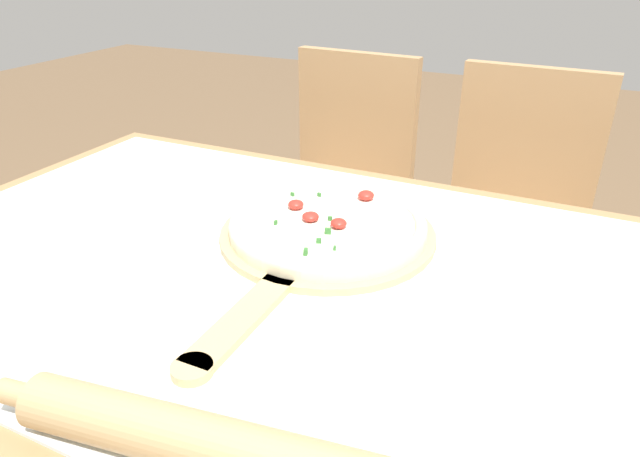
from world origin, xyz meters
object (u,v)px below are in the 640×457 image
object	(u,v)px
pizza_peel	(321,240)
chair_left	(342,183)
chair_right	(511,214)
pizza	(328,224)
rolling_pin	(201,442)

from	to	relation	value
pizza_peel	chair_left	size ratio (longest dim) A/B	0.65
pizza_peel	chair_right	distance (m)	0.80
pizza	rolling_pin	xyz separation A→B (m)	(0.09, -0.47, 0.00)
rolling_pin	chair_right	distance (m)	1.22
pizza	chair_right	distance (m)	0.79
pizza	chair_left	xyz separation A→B (m)	(-0.28, 0.71, -0.24)
chair_left	chair_right	size ratio (longest dim) A/B	1.00
pizza_peel	chair_left	world-z (taller)	chair_left
chair_left	chair_right	distance (m)	0.50
chair_right	pizza	bearing A→B (deg)	-104.37
pizza	rolling_pin	distance (m)	0.48
pizza	chair_right	size ratio (longest dim) A/B	0.37
pizza	rolling_pin	bearing A→B (deg)	-79.64
chair_left	chair_right	bearing A→B (deg)	3.85
rolling_pin	chair_left	bearing A→B (deg)	107.20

